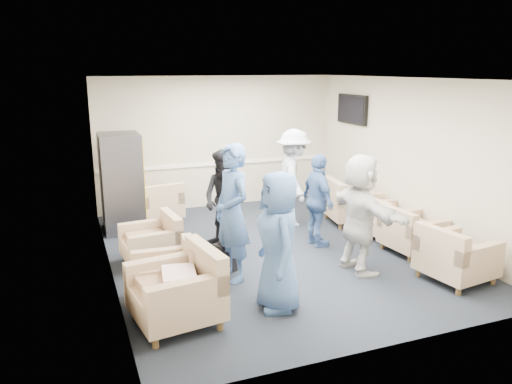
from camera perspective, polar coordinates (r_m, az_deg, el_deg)
name	(u,v)px	position (r m, az deg, el deg)	size (l,w,h in m)	color
floor	(274,252)	(8.03, 2.07, -6.81)	(6.00, 6.00, 0.00)	black
ceiling	(276,79)	(7.51, 2.26, 12.82)	(6.00, 6.00, 0.00)	silver
back_wall	(218,142)	(10.44, -4.34, 5.70)	(5.00, 0.02, 2.70)	beige
front_wall	(394,225)	(5.12, 15.48, -3.62)	(5.00, 0.02, 2.70)	beige
left_wall	(106,182)	(7.08, -16.80, 1.13)	(0.02, 6.00, 2.70)	beige
right_wall	(409,158)	(8.93, 17.12, 3.69)	(0.02, 6.00, 2.70)	beige
chair_rail	(219,164)	(10.50, -4.27, 3.25)	(4.98, 0.04, 0.06)	white
tv	(352,109)	(10.27, 10.91, 9.26)	(0.10, 1.00, 0.58)	black
armchair_left_near	(181,292)	(5.85, -8.59, -11.28)	(1.05, 1.05, 0.74)	tan
armchair_left_mid	(170,277)	(6.41, -9.80, -9.57)	(0.85, 0.85, 0.63)	tan
armchair_left_far	(154,243)	(7.63, -11.56, -5.74)	(0.86, 0.86, 0.63)	tan
armchair_right_near	(454,258)	(7.37, 21.68, -7.03)	(0.95, 0.95, 0.67)	tan
armchair_right_midnear	(410,233)	(8.26, 17.18, -4.54)	(0.85, 0.85, 0.64)	tan
armchair_right_midfar	(386,221)	(8.82, 14.66, -3.22)	(0.84, 0.84, 0.62)	tan
armchair_right_far	(349,204)	(9.55, 10.57, -1.40)	(1.01, 1.01, 0.71)	tan
armchair_corner	(157,205)	(9.59, -11.21, -1.51)	(0.98, 0.98, 0.66)	tan
vending_machine	(122,182)	(9.17, -15.09, 1.06)	(0.71, 0.83, 1.75)	#52525A
backpack	(225,254)	(7.20, -3.53, -7.11)	(0.36, 0.32, 0.52)	black
pillow	(179,277)	(5.76, -8.78, -9.62)	(0.49, 0.37, 0.14)	white
person_front_left	(279,241)	(5.95, 2.60, -5.67)	(0.83, 0.54, 1.71)	#40639B
person_mid_left	(232,213)	(6.75, -2.75, -2.42)	(0.69, 0.45, 1.89)	#40639B
person_back_left	(225,200)	(7.95, -3.53, -0.94)	(0.78, 0.61, 1.61)	black
person_back_right	(294,178)	(9.17, 4.34, 1.62)	(1.15, 0.66, 1.79)	white
person_mid_right	(318,201)	(8.14, 7.09, -0.98)	(0.89, 0.37, 1.52)	#40639B
person_front_right	(360,214)	(7.18, 11.84, -2.45)	(1.59, 0.51, 1.72)	silver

